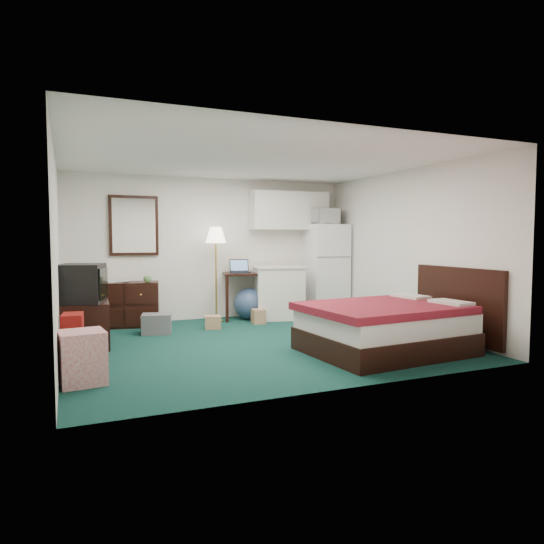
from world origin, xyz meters
name	(u,v)px	position (x,y,z in m)	size (l,w,h in m)	color
floor	(257,342)	(0.00, 0.00, 0.00)	(5.00, 4.50, 0.01)	black
ceiling	(257,159)	(0.00, 0.00, 2.50)	(5.00, 4.50, 0.01)	white
walls	(257,252)	(0.00, 0.00, 1.25)	(5.01, 4.51, 2.50)	white
mirror	(134,226)	(-1.35, 2.22, 1.65)	(0.80, 0.06, 1.00)	white
upper_cabinets	(289,211)	(1.45, 2.08, 1.95)	(1.50, 0.35, 0.70)	white
headboard	(458,304)	(2.46, -1.16, 0.55)	(0.06, 1.56, 1.00)	black
dresser	(125,304)	(-1.54, 1.98, 0.36)	(1.07, 0.48, 0.73)	black
floor_lamp	(216,274)	(-0.03, 1.87, 0.82)	(0.35, 0.35, 1.63)	gold
desk	(242,296)	(0.46, 1.93, 0.42)	(0.66, 0.66, 0.83)	black
exercise_ball	(249,304)	(0.57, 1.85, 0.28)	(0.56, 0.56, 0.56)	navy
kitchen_counter	(279,293)	(1.08, 1.71, 0.45)	(0.83, 0.63, 0.91)	white
fridge	(326,269)	(2.13, 1.88, 0.85)	(0.70, 0.70, 1.70)	white
bed	(385,329)	(1.28, -1.16, 0.30)	(1.89, 1.47, 0.60)	#5B0515
tv_stand	(85,325)	(-2.21, 0.56, 0.30)	(0.61, 0.66, 0.61)	black
suitcase	(73,338)	(-2.35, -0.21, 0.29)	(0.22, 0.36, 0.58)	#5A090E
retail_box	(82,357)	(-2.28, -1.10, 0.26)	(0.42, 0.42, 0.53)	white
file_bin	(157,324)	(-1.17, 1.17, 0.15)	(0.43, 0.32, 0.30)	#5D5D63
cardboard_box_a	(213,322)	(-0.28, 1.22, 0.10)	(0.25, 0.21, 0.21)	#957F5E
cardboard_box_b	(258,316)	(0.56, 1.39, 0.12)	(0.20, 0.24, 0.24)	#957F5E
laptop	(240,266)	(0.41, 1.88, 0.95)	(0.34, 0.28, 0.23)	black
crt_tv	(81,283)	(-2.23, 0.53, 0.86)	(0.54, 0.59, 0.50)	black
microwave	(325,215)	(2.10, 1.87, 1.88)	(0.54, 0.30, 0.37)	white
book_a	(107,275)	(-1.82, 2.02, 0.84)	(0.17, 0.02, 0.23)	#957F5E
book_b	(118,275)	(-1.64, 2.04, 0.84)	(0.17, 0.02, 0.22)	#957F5E
mug	(147,279)	(-1.21, 1.78, 0.79)	(0.13, 0.10, 0.13)	#5C944D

